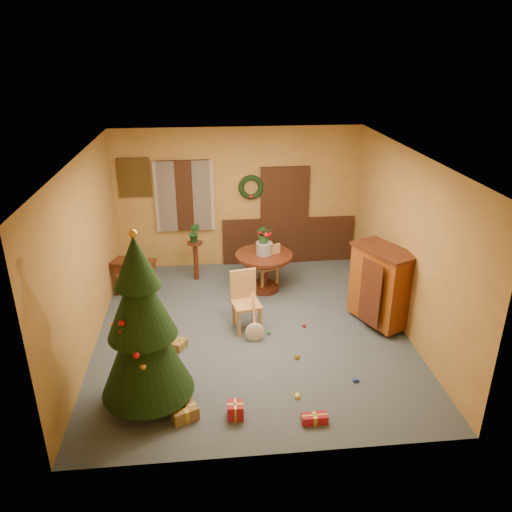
{
  "coord_description": "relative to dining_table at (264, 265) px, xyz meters",
  "views": [
    {
      "loc": [
        -0.66,
        -7.12,
        4.4
      ],
      "look_at": [
        0.12,
        0.4,
        1.16
      ],
      "focal_mm": 35.0,
      "sensor_mm": 36.0,
      "label": 1
    }
  ],
  "objects": [
    {
      "name": "christmas_tree",
      "position": [
        -1.89,
        -3.12,
        0.64
      ],
      "size": [
        1.19,
        1.19,
        2.45
      ],
      "color": "#382111",
      "rests_on": "floor"
    },
    {
      "name": "gift_d",
      "position": [
        0.2,
        -3.72,
        -0.46
      ],
      "size": [
        0.34,
        0.14,
        0.12
      ],
      "color": "maroon",
      "rests_on": "floor"
    },
    {
      "name": "chair_far",
      "position": [
        0.07,
        0.06,
        -0.02
      ],
      "size": [
        0.53,
        0.53,
        0.93
      ],
      "color": "#A57942",
      "rests_on": "floor"
    },
    {
      "name": "writing_desk",
      "position": [
        -2.43,
        0.06,
        -0.01
      ],
      "size": [
        0.85,
        0.59,
        0.68
      ],
      "color": "black",
      "rests_on": "floor"
    },
    {
      "name": "centerpiece_plant",
      "position": [
        0.0,
        0.0,
        0.64
      ],
      "size": [
        0.32,
        0.28,
        0.36
      ],
      "primitive_type": "imported",
      "color": "#1E4C23",
      "rests_on": "urn"
    },
    {
      "name": "room_envelope",
      "position": [
        -0.17,
        1.27,
        0.59
      ],
      "size": [
        5.5,
        5.5,
        5.5
      ],
      "color": "#343E4B",
      "rests_on": "ground"
    },
    {
      "name": "urn",
      "position": [
        0.0,
        0.0,
        0.34
      ],
      "size": [
        0.31,
        0.31,
        0.23
      ],
      "primitive_type": "cylinder",
      "color": "slate",
      "rests_on": "dining_table"
    },
    {
      "name": "stand_plant",
      "position": [
        -1.3,
        0.6,
        0.48
      ],
      "size": [
        0.27,
        0.25,
        0.4
      ],
      "primitive_type": "imported",
      "rotation": [
        0.0,
        0.0,
        -0.35
      ],
      "color": "#19471E",
      "rests_on": "plant_stand"
    },
    {
      "name": "gift_a",
      "position": [
        -1.42,
        -3.47,
        -0.43
      ],
      "size": [
        0.39,
        0.35,
        0.18
      ],
      "color": "brown",
      "rests_on": "floor"
    },
    {
      "name": "dining_table",
      "position": [
        0.0,
        0.0,
        0.0
      ],
      "size": [
        1.08,
        1.08,
        0.75
      ],
      "color": "black",
      "rests_on": "floor"
    },
    {
      "name": "toy_a",
      "position": [
        0.95,
        -2.97,
        -0.5
      ],
      "size": [
        0.09,
        0.06,
        0.05
      ],
      "primitive_type": "cube",
      "rotation": [
        0.0,
        0.0,
        0.19
      ],
      "color": "#243B9D",
      "rests_on": "floor"
    },
    {
      "name": "gift_c",
      "position": [
        -1.55,
        -1.87,
        -0.46
      ],
      "size": [
        0.27,
        0.3,
        0.14
      ],
      "color": "brown",
      "rests_on": "floor"
    },
    {
      "name": "toy_e",
      "position": [
        0.22,
        -2.34,
        -0.5
      ],
      "size": [
        0.09,
        0.08,
        0.05
      ],
      "primitive_type": "cube",
      "rotation": [
        0.0,
        0.0,
        0.54
      ],
      "color": "gold",
      "rests_on": "floor"
    },
    {
      "name": "chair_near",
      "position": [
        -0.47,
        -1.34,
        0.02
      ],
      "size": [
        0.51,
        0.51,
        1.01
      ],
      "color": "#A57942",
      "rests_on": "floor"
    },
    {
      "name": "plant_stand",
      "position": [
        -1.3,
        0.6,
        -0.03
      ],
      "size": [
        0.31,
        0.31,
        0.8
      ],
      "color": "black",
      "rests_on": "floor"
    },
    {
      "name": "toy_d",
      "position": [
        0.51,
        -1.45,
        -0.49
      ],
      "size": [
        0.06,
        0.06,
        0.06
      ],
      "primitive_type": "sphere",
      "color": "red",
      "rests_on": "floor"
    },
    {
      "name": "guitar",
      "position": [
        -0.36,
        -1.77,
        -0.16
      ],
      "size": [
        0.42,
        0.53,
        0.71
      ],
      "primitive_type": null,
      "rotation": [
        -0.49,
        0.0,
        -0.24
      ],
      "color": "beige",
      "rests_on": "floor"
    },
    {
      "name": "gift_b",
      "position": [
        -0.78,
        -3.51,
        -0.42
      ],
      "size": [
        0.21,
        0.21,
        0.21
      ],
      "color": "maroon",
      "rests_on": "floor"
    },
    {
      "name": "sideboard",
      "position": [
        1.77,
        -1.44,
        0.21
      ],
      "size": [
        0.96,
        1.21,
        1.37
      ],
      "color": "#4F1609",
      "rests_on": "floor"
    },
    {
      "name": "toy_b",
      "position": [
        -0.11,
        -1.61,
        -0.49
      ],
      "size": [
        0.06,
        0.06,
        0.06
      ],
      "primitive_type": "sphere",
      "color": "#227D31",
      "rests_on": "floor"
    },
    {
      "name": "toy_c",
      "position": [
        0.07,
        -3.22,
        -0.5
      ],
      "size": [
        0.07,
        0.09,
        0.05
      ],
      "primitive_type": "cube",
      "rotation": [
        0.0,
        0.0,
        1.32
      ],
      "color": "gold",
      "rests_on": "floor"
    }
  ]
}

